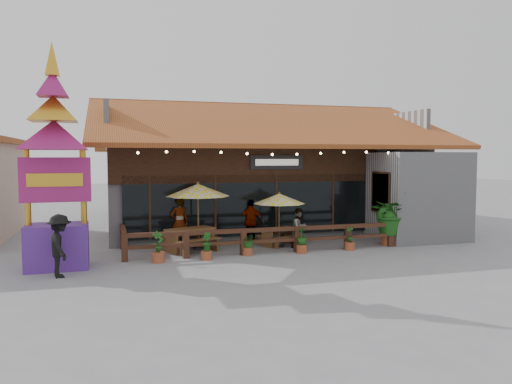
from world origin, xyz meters
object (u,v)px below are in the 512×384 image
object	(u,v)px
umbrella_right	(279,199)
picnic_table_left	(190,236)
thai_sign_tower	(54,141)
tropical_plant	(389,215)
umbrella_left	(198,190)
picnic_table_right	(279,234)
pedestrian	(60,246)

from	to	relation	value
umbrella_right	picnic_table_left	size ratio (longest dim) A/B	1.13
umbrella_right	thai_sign_tower	world-z (taller)	thai_sign_tower
tropical_plant	thai_sign_tower	bearing A→B (deg)	-176.66
umbrella_left	tropical_plant	world-z (taller)	umbrella_left
picnic_table_left	tropical_plant	bearing A→B (deg)	-7.12
picnic_table_left	umbrella_left	bearing A→B (deg)	39.35
picnic_table_right	tropical_plant	world-z (taller)	tropical_plant
thai_sign_tower	pedestrian	bearing A→B (deg)	-81.77
umbrella_right	picnic_table_left	bearing A→B (deg)	177.97
umbrella_left	thai_sign_tower	bearing A→B (deg)	-157.67
picnic_table_left	picnic_table_right	world-z (taller)	picnic_table_left
umbrella_right	umbrella_left	bearing A→B (deg)	172.34
umbrella_left	picnic_table_left	bearing A→B (deg)	-140.65
picnic_table_right	tropical_plant	size ratio (longest dim) A/B	0.84
umbrella_right	tropical_plant	bearing A→B (deg)	-11.13
picnic_table_right	umbrella_right	bearing A→B (deg)	-110.65
umbrella_right	pedestrian	size ratio (longest dim) A/B	1.38
umbrella_left	picnic_table_left	xyz separation A→B (m)	(-0.35, -0.29, -1.62)
umbrella_left	picnic_table_left	world-z (taller)	umbrella_left
umbrella_right	picnic_table_left	distance (m)	3.60
umbrella_left	thai_sign_tower	xyz separation A→B (m)	(-4.68, -1.92, 1.71)
umbrella_right	thai_sign_tower	xyz separation A→B (m)	(-7.70, -1.52, 2.06)
umbrella_left	thai_sign_tower	size ratio (longest dim) A/B	0.36
picnic_table_left	picnic_table_right	bearing A→B (deg)	3.34
picnic_table_right	umbrella_left	bearing A→B (deg)	178.49
umbrella_left	pedestrian	distance (m)	5.65
tropical_plant	pedestrian	xyz separation A→B (m)	(-11.71, -1.93, -0.29)
picnic_table_left	pedestrian	bearing A→B (deg)	-145.32
umbrella_right	tropical_plant	distance (m)	4.32
umbrella_left	tropical_plant	xyz separation A→B (m)	(7.20, -1.23, -0.99)
umbrella_right	pedestrian	world-z (taller)	umbrella_right
thai_sign_tower	tropical_plant	bearing A→B (deg)	3.34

